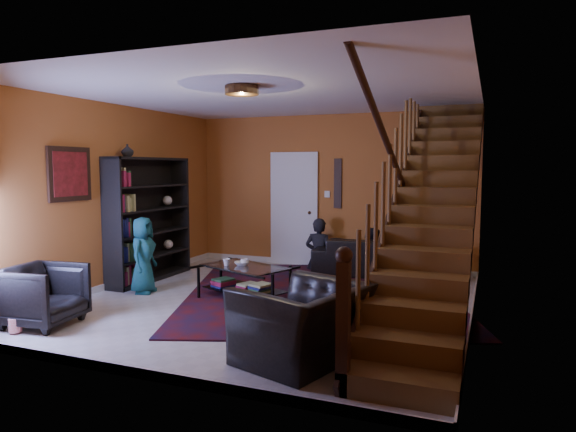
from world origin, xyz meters
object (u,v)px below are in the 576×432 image
Objects in this scene: armchair_left at (43,295)px; coffee_table at (245,280)px; armchair_right at (303,323)px; bookshelf at (150,221)px; sofa at (380,257)px.

armchair_left reaches higher than coffee_table.
coffee_table is (-1.58, 1.94, -0.11)m from armchair_right.
bookshelf is 0.91× the size of sofa.
bookshelf reaches higher than armchair_left.
armchair_left is 2.58m from coffee_table.
bookshelf is 2.54× the size of armchair_left.
sofa is 4.13m from armchair_right.
armchair_right reaches higher than sofa.
bookshelf reaches higher than sofa.
coffee_table is at bearing 51.93° from sofa.
bookshelf is 2.60m from armchair_left.
bookshelf is at bearing 1.50° from armchair_left.
bookshelf is 1.76× the size of armchair_right.
coffee_table is (1.61, 2.01, -0.10)m from armchair_left.
bookshelf is 3.88m from sofa.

